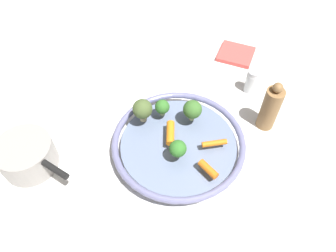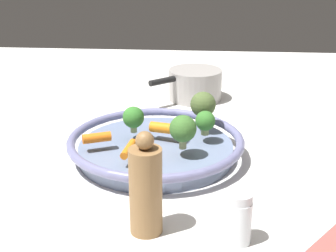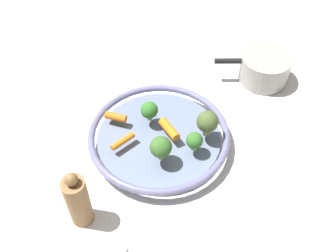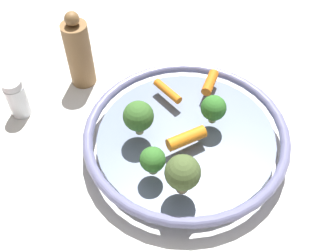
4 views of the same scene
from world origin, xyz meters
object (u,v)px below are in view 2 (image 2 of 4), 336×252
at_px(baby_carrot_left, 166,128).
at_px(baby_carrot_center, 97,138).
at_px(baby_carrot_near_rim, 129,149).
at_px(salt_shaker, 239,218).
at_px(serving_bowl, 156,146).
at_px(broccoli_floret_large, 133,118).
at_px(broccoli_floret_edge, 203,105).
at_px(broccoli_floret_mid, 183,129).
at_px(pepper_mill, 146,189).
at_px(saucepan, 195,84).
at_px(broccoli_floret_small, 205,121).

bearing_deg(baby_carrot_left, baby_carrot_center, 113.37).
bearing_deg(baby_carrot_near_rim, salt_shaker, -136.27).
xyz_separation_m(serving_bowl, broccoli_floret_large, (0.02, 0.05, 0.05)).
height_order(broccoli_floret_edge, broccoli_floret_mid, broccoli_floret_edge).
distance_m(pepper_mill, saucepan, 0.65).
bearing_deg(serving_bowl, broccoli_floret_mid, -134.50).
distance_m(baby_carrot_center, broccoli_floret_large, 0.09).
height_order(broccoli_floret_large, broccoli_floret_small, broccoli_floret_large).
relative_size(baby_carrot_center, saucepan, 0.29).
height_order(baby_carrot_left, broccoli_floret_small, broccoli_floret_small).
xyz_separation_m(serving_bowl, saucepan, (0.39, -0.07, 0.02)).
relative_size(baby_carrot_near_rim, broccoli_floret_small, 1.31).
xyz_separation_m(baby_carrot_near_rim, broccoli_floret_mid, (0.03, -0.10, 0.03)).
bearing_deg(baby_carrot_center, broccoli_floret_small, -75.04).
height_order(salt_shaker, pepper_mill, pepper_mill).
relative_size(broccoli_floret_mid, pepper_mill, 0.40).
relative_size(baby_carrot_center, broccoli_floret_small, 1.10).
bearing_deg(broccoli_floret_small, broccoli_floret_edge, 5.55).
bearing_deg(saucepan, broccoli_floret_mid, 178.61).
relative_size(broccoli_floret_small, salt_shaker, 0.62).
bearing_deg(saucepan, baby_carrot_center, 157.23).
relative_size(pepper_mill, saucepan, 0.87).
distance_m(broccoli_floret_large, saucepan, 0.39).
relative_size(broccoli_floret_small, pepper_mill, 0.30).
relative_size(serving_bowl, broccoli_floret_large, 6.58).
bearing_deg(pepper_mill, broccoli_floret_mid, -12.00).
bearing_deg(salt_shaker, baby_carrot_left, 23.47).
xyz_separation_m(serving_bowl, baby_carrot_near_rim, (-0.08, 0.04, 0.03)).
distance_m(broccoli_floret_small, saucepan, 0.37).
bearing_deg(baby_carrot_center, baby_carrot_left, -66.63).
distance_m(serving_bowl, baby_carrot_center, 0.12).
xyz_separation_m(broccoli_floret_mid, saucepan, (0.44, -0.01, -0.04)).
bearing_deg(broccoli_floret_small, baby_carrot_center, 104.96).
relative_size(broccoli_floret_edge, saucepan, 0.38).
bearing_deg(serving_bowl, broccoli_floret_edge, -52.04).
xyz_separation_m(baby_carrot_center, salt_shaker, (-0.24, -0.26, -0.02)).
relative_size(broccoli_floret_small, saucepan, 0.26).
distance_m(baby_carrot_center, broccoli_floret_mid, 0.17).
bearing_deg(serving_bowl, pepper_mill, -177.41).
relative_size(broccoli_floret_mid, broccoli_floret_large, 1.21).
bearing_deg(broccoli_floret_small, serving_bowl, 99.40).
height_order(serving_bowl, salt_shaker, salt_shaker).
distance_m(baby_carrot_left, broccoli_floret_edge, 0.10).
distance_m(baby_carrot_center, pepper_mill, 0.26).
xyz_separation_m(serving_bowl, pepper_mill, (-0.27, -0.01, 0.05)).
xyz_separation_m(baby_carrot_left, broccoli_floret_small, (-0.00, -0.08, 0.02)).
bearing_deg(broccoli_floret_edge, baby_carrot_left, 127.24).
xyz_separation_m(baby_carrot_center, pepper_mill, (-0.23, -0.12, 0.02)).
height_order(baby_carrot_left, broccoli_floret_large, broccoli_floret_large).
bearing_deg(broccoli_floret_mid, baby_carrot_center, 84.44).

